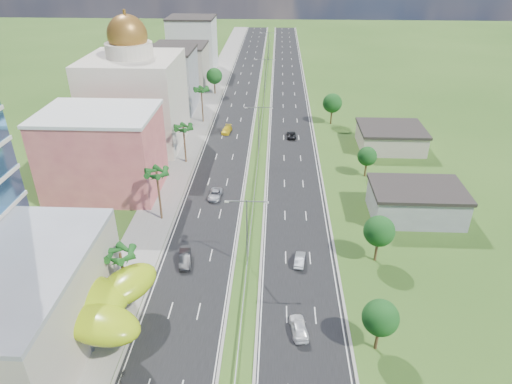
# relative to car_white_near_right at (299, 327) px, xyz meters

# --- Properties ---
(ground) EXTENTS (500.00, 500.00, 0.00)m
(ground) POSITION_rel_car_white_near_right_xyz_m (-7.10, 2.93, -0.83)
(ground) COLOR #2D5119
(ground) RESTS_ON ground
(road_left) EXTENTS (11.00, 260.00, 0.04)m
(road_left) POSITION_rel_car_white_near_right_xyz_m (-14.60, 92.93, -0.81)
(road_left) COLOR black
(road_left) RESTS_ON ground
(road_right) EXTENTS (11.00, 260.00, 0.04)m
(road_right) POSITION_rel_car_white_near_right_xyz_m (0.40, 92.93, -0.81)
(road_right) COLOR black
(road_right) RESTS_ON ground
(sidewalk_left) EXTENTS (7.00, 260.00, 0.12)m
(sidewalk_left) POSITION_rel_car_white_near_right_xyz_m (-24.10, 92.93, -0.77)
(sidewalk_left) COLOR gray
(sidewalk_left) RESTS_ON ground
(median_guardrail) EXTENTS (0.10, 216.06, 0.76)m
(median_guardrail) POSITION_rel_car_white_near_right_xyz_m (-7.10, 74.92, -0.21)
(median_guardrail) COLOR gray
(median_guardrail) RESTS_ON ground
(streetlight_median_b) EXTENTS (6.04, 0.25, 11.00)m
(streetlight_median_b) POSITION_rel_car_white_near_right_xyz_m (-7.10, 12.93, 5.92)
(streetlight_median_b) COLOR gray
(streetlight_median_b) RESTS_ON ground
(streetlight_median_c) EXTENTS (6.04, 0.25, 11.00)m
(streetlight_median_c) POSITION_rel_car_white_near_right_xyz_m (-7.10, 52.93, 5.92)
(streetlight_median_c) COLOR gray
(streetlight_median_c) RESTS_ON ground
(streetlight_median_d) EXTENTS (6.04, 0.25, 11.00)m
(streetlight_median_d) POSITION_rel_car_white_near_right_xyz_m (-7.10, 97.93, 5.92)
(streetlight_median_d) COLOR gray
(streetlight_median_d) RESTS_ON ground
(streetlight_median_e) EXTENTS (6.04, 0.25, 11.00)m
(streetlight_median_e) POSITION_rel_car_white_near_right_xyz_m (-7.10, 142.93, 5.92)
(streetlight_median_e) COLOR gray
(streetlight_median_e) RESTS_ON ground
(lime_canopy) EXTENTS (18.00, 15.00, 7.40)m
(lime_canopy) POSITION_rel_car_white_near_right_xyz_m (-27.10, -1.07, 4.17)
(lime_canopy) COLOR #9AB912
(lime_canopy) RESTS_ON ground
(pink_shophouse) EXTENTS (20.00, 15.00, 15.00)m
(pink_shophouse) POSITION_rel_car_white_near_right_xyz_m (-35.10, 34.93, 6.67)
(pink_shophouse) COLOR #C24F58
(pink_shophouse) RESTS_ON ground
(domed_building) EXTENTS (20.00, 20.00, 28.70)m
(domed_building) POSITION_rel_car_white_near_right_xyz_m (-35.10, 57.93, 10.53)
(domed_building) COLOR beige
(domed_building) RESTS_ON ground
(midrise_grey) EXTENTS (16.00, 15.00, 16.00)m
(midrise_grey) POSITION_rel_car_white_near_right_xyz_m (-34.10, 82.93, 7.17)
(midrise_grey) COLOR gray
(midrise_grey) RESTS_ON ground
(midrise_beige) EXTENTS (16.00, 15.00, 13.00)m
(midrise_beige) POSITION_rel_car_white_near_right_xyz_m (-34.10, 104.93, 5.67)
(midrise_beige) COLOR #B2A492
(midrise_beige) RESTS_ON ground
(midrise_white) EXTENTS (16.00, 15.00, 18.00)m
(midrise_white) POSITION_rel_car_white_near_right_xyz_m (-34.10, 127.93, 8.17)
(midrise_white) COLOR silver
(midrise_white) RESTS_ON ground
(shed_near) EXTENTS (15.00, 10.00, 5.00)m
(shed_near) POSITION_rel_car_white_near_right_xyz_m (20.90, 27.93, 1.67)
(shed_near) COLOR gray
(shed_near) RESTS_ON ground
(shed_far) EXTENTS (14.00, 12.00, 4.40)m
(shed_far) POSITION_rel_car_white_near_right_xyz_m (22.90, 57.93, 1.37)
(shed_far) COLOR #B2A492
(shed_far) RESTS_ON ground
(palm_tree_b) EXTENTS (3.60, 3.60, 8.10)m
(palm_tree_b) POSITION_rel_car_white_near_right_xyz_m (-22.60, 4.93, 6.24)
(palm_tree_b) COLOR #47301C
(palm_tree_b) RESTS_ON ground
(palm_tree_c) EXTENTS (3.60, 3.60, 9.60)m
(palm_tree_c) POSITION_rel_car_white_near_right_xyz_m (-22.60, 24.93, 7.67)
(palm_tree_c) COLOR #47301C
(palm_tree_c) RESTS_ON ground
(palm_tree_d) EXTENTS (3.60, 3.60, 8.60)m
(palm_tree_d) POSITION_rel_car_white_near_right_xyz_m (-22.60, 47.93, 6.72)
(palm_tree_d) COLOR #47301C
(palm_tree_d) RESTS_ON ground
(palm_tree_e) EXTENTS (3.60, 3.60, 9.40)m
(palm_tree_e) POSITION_rel_car_white_near_right_xyz_m (-22.60, 72.93, 7.48)
(palm_tree_e) COLOR #47301C
(palm_tree_e) RESTS_ON ground
(leafy_tree_lfar) EXTENTS (4.90, 4.90, 8.05)m
(leafy_tree_lfar) POSITION_rel_car_white_near_right_xyz_m (-22.60, 97.93, 4.75)
(leafy_tree_lfar) COLOR #47301C
(leafy_tree_lfar) RESTS_ON ground
(leafy_tree_ra) EXTENTS (4.20, 4.20, 6.90)m
(leafy_tree_ra) POSITION_rel_car_white_near_right_xyz_m (8.90, -2.07, 3.95)
(leafy_tree_ra) COLOR #47301C
(leafy_tree_ra) RESTS_ON ground
(leafy_tree_rb) EXTENTS (4.55, 4.55, 7.47)m
(leafy_tree_rb) POSITION_rel_car_white_near_right_xyz_m (11.90, 14.93, 4.35)
(leafy_tree_rb) COLOR #47301C
(leafy_tree_rb) RESTS_ON ground
(leafy_tree_rc) EXTENTS (3.85, 3.85, 6.33)m
(leafy_tree_rc) POSITION_rel_car_white_near_right_xyz_m (14.90, 42.93, 3.55)
(leafy_tree_rc) COLOR #47301C
(leafy_tree_rc) RESTS_ON ground
(leafy_tree_rd) EXTENTS (4.90, 4.90, 8.05)m
(leafy_tree_rd) POSITION_rel_car_white_near_right_xyz_m (10.90, 72.93, 4.75)
(leafy_tree_rd) COLOR #47301C
(leafy_tree_rd) RESTS_ON ground
(car_dark_left) EXTENTS (2.42, 4.99, 1.58)m
(car_dark_left) POSITION_rel_car_white_near_right_xyz_m (-16.30, 12.78, 0.00)
(car_dark_left) COLOR black
(car_dark_left) RESTS_ON road_left
(car_silver_mid_left) EXTENTS (2.45, 4.84, 1.31)m
(car_silver_mid_left) POSITION_rel_car_white_near_right_xyz_m (-14.34, 32.66, -0.13)
(car_silver_mid_left) COLOR #A4A5AB
(car_silver_mid_left) RESTS_ON road_left
(car_yellow_far_left) EXTENTS (2.53, 5.04, 1.40)m
(car_yellow_far_left) POSITION_rel_car_white_near_right_xyz_m (-15.57, 65.48, -0.08)
(car_yellow_far_left) COLOR yellow
(car_yellow_far_left) RESTS_ON road_left
(car_white_near_right) EXTENTS (2.52, 4.84, 1.57)m
(car_white_near_right) POSITION_rel_car_white_near_right_xyz_m (0.00, 0.00, 0.00)
(car_white_near_right) COLOR white
(car_white_near_right) RESTS_ON road_right
(car_silver_right) EXTENTS (1.89, 4.14, 1.32)m
(car_silver_right) POSITION_rel_car_white_near_right_xyz_m (0.61, 13.64, -0.13)
(car_silver_right) COLOR #B6B8BE
(car_silver_right) RESTS_ON road_right
(car_dark_far_right) EXTENTS (2.21, 4.62, 1.27)m
(car_dark_far_right) POSITION_rel_car_white_near_right_xyz_m (0.42, 63.00, -0.15)
(car_dark_far_right) COLOR black
(car_dark_far_right) RESTS_ON road_right
(motorcycle) EXTENTS (0.59, 1.95, 1.25)m
(motorcycle) POSITION_rel_car_white_near_right_xyz_m (-19.40, -7.82, -0.16)
(motorcycle) COLOR black
(motorcycle) RESTS_ON road_left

